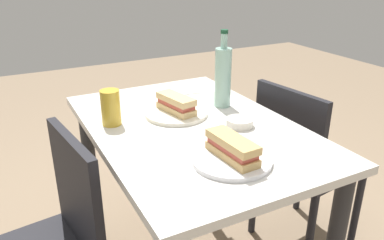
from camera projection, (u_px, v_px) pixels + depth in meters
The scene contains 12 objects.
dining_table at pixel (192, 156), 1.52m from camera, with size 1.08×0.73×0.77m.
chair_far at pixel (299, 160), 1.80m from camera, with size 0.45×0.45×0.85m.
plate_near at pixel (176, 113), 1.55m from camera, with size 0.25×0.25×0.01m, color silver.
baguette_sandwich_near at pixel (176, 104), 1.54m from camera, with size 0.19×0.11×0.07m.
knife_near at pixel (186, 107), 1.59m from camera, with size 0.18×0.03×0.01m.
plate_far at pixel (232, 160), 1.19m from camera, with size 0.25×0.25×0.01m, color white.
baguette_sandwich_far at pixel (232, 148), 1.18m from camera, with size 0.20×0.08×0.07m.
knife_far at pixel (245, 151), 1.23m from camera, with size 0.18×0.04×0.01m.
water_bottle at pixel (223, 76), 1.60m from camera, with size 0.07×0.07×0.32m.
beer_glass at pixel (111, 108), 1.44m from camera, with size 0.07×0.07×0.14m, color gold.
olive_bowl at pixel (240, 122), 1.45m from camera, with size 0.10×0.10×0.03m, color silver.
paper_napkin at pixel (183, 90), 1.85m from camera, with size 0.14×0.14×0.00m, color white.
Camera 1 is at (1.19, -0.62, 1.35)m, focal length 36.06 mm.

